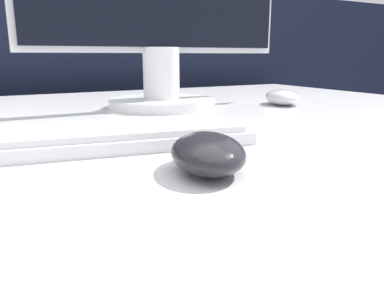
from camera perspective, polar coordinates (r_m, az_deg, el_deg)
partition_panel at (r=1.36m, az=-20.86°, el=0.43°), size 5.00×0.03×1.07m
computer_mouse_near at (r=0.37m, az=2.41°, el=-1.33°), size 0.10×0.13×0.04m
keyboard at (r=0.49m, az=-15.59°, el=1.00°), size 0.42×0.19×0.02m
computer_mouse_far at (r=0.90m, az=13.62°, el=6.95°), size 0.11×0.13×0.04m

